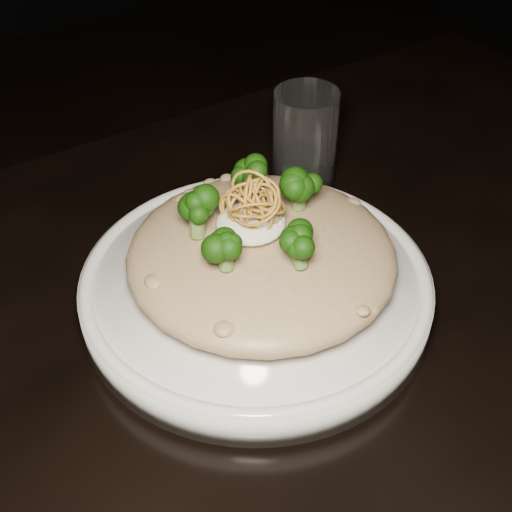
% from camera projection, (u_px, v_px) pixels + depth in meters
% --- Properties ---
extents(table, '(1.10, 0.80, 0.75)m').
position_uv_depth(table, '(315.00, 398.00, 0.66)').
color(table, black).
rests_on(table, ground).
extents(plate, '(0.31, 0.31, 0.03)m').
position_uv_depth(plate, '(256.00, 289.00, 0.63)').
color(plate, silver).
rests_on(plate, table).
extents(risotto, '(0.23, 0.23, 0.05)m').
position_uv_depth(risotto, '(262.00, 255.00, 0.60)').
color(risotto, brown).
rests_on(risotto, plate).
extents(broccoli, '(0.13, 0.13, 0.05)m').
position_uv_depth(broccoli, '(259.00, 209.00, 0.57)').
color(broccoli, black).
rests_on(broccoli, risotto).
extents(cheese, '(0.06, 0.06, 0.02)m').
position_uv_depth(cheese, '(251.00, 223.00, 0.58)').
color(cheese, white).
rests_on(cheese, risotto).
extents(shallots, '(0.06, 0.06, 0.04)m').
position_uv_depth(shallots, '(251.00, 196.00, 0.57)').
color(shallots, '#925E1E').
rests_on(shallots, cheese).
extents(drinking_glass, '(0.08, 0.08, 0.12)m').
position_uv_depth(drinking_glass, '(305.00, 144.00, 0.74)').
color(drinking_glass, silver).
rests_on(drinking_glass, table).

